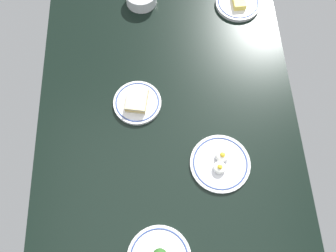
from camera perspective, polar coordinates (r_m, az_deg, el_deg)
The scene contains 4 objects.
dining_table at distance 130.01cm, azimuth 0.00°, elevation -0.68°, with size 152.70×96.20×4.00cm, color black.
plate_sandwich at distance 131.49cm, azimuth -5.04°, elevation 3.94°, with size 18.08×18.08×4.58cm.
plate_eggs at distance 124.07cm, azimuth 8.52°, elevation -6.00°, with size 21.20×21.20×4.49cm.
plate_cheese at distance 160.99cm, azimuth 11.34°, elevation 19.09°, with size 18.99×18.99×3.99cm.
Camera 1 is at (-48.56, 2.23, 122.58)cm, focal length 37.39 mm.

